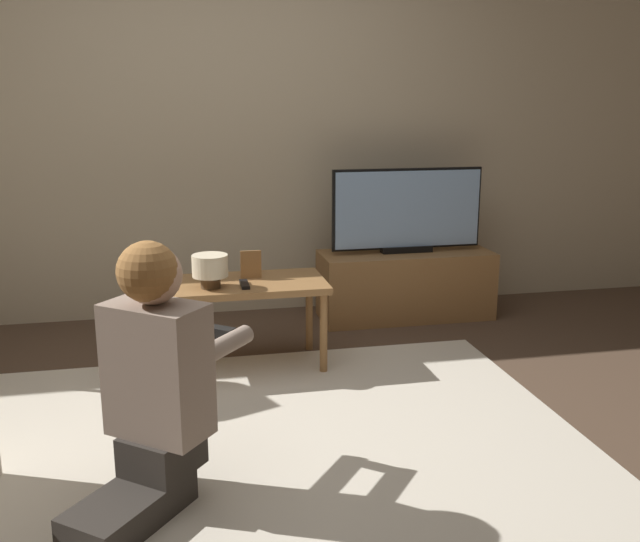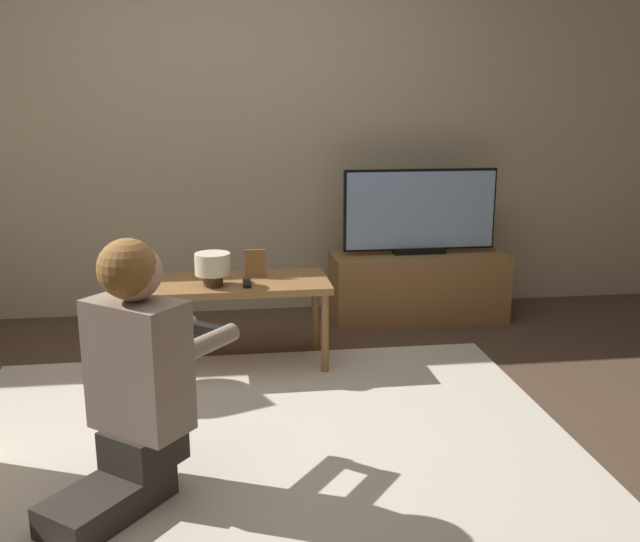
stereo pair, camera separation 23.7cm
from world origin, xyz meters
TOP-DOWN VIEW (x-y plane):
  - ground_plane at (0.00, 0.00)m, footprint 10.00×10.00m
  - wall_back at (0.00, 1.93)m, footprint 10.00×0.06m
  - rug at (0.00, 0.00)m, footprint 2.74×1.97m
  - tv_stand at (1.18, 1.54)m, footprint 1.11×0.41m
  - tv at (1.18, 1.54)m, footprint 0.98×0.08m
  - coffee_table at (0.04, 0.87)m, footprint 0.91×0.46m
  - person_kneeling at (-0.37, -0.39)m, footprint 0.70×0.78m
  - picture_frame at (0.11, 0.93)m, footprint 0.11×0.01m
  - table_lamp at (-0.11, 0.78)m, footprint 0.18×0.18m
  - remote at (0.06, 0.78)m, footprint 0.04×0.15m

SIDE VIEW (x-z plane):
  - ground_plane at x=0.00m, z-range 0.00..0.00m
  - rug at x=0.00m, z-range 0.00..0.02m
  - tv_stand at x=1.18m, z-range 0.00..0.43m
  - coffee_table at x=0.04m, z-range 0.18..0.65m
  - remote at x=0.06m, z-range 0.47..0.49m
  - person_kneeling at x=-0.37m, z-range 0.01..0.95m
  - picture_frame at x=0.11m, z-range 0.47..0.62m
  - table_lamp at x=-0.11m, z-range 0.49..0.66m
  - tv at x=1.18m, z-range 0.44..0.97m
  - wall_back at x=0.00m, z-range 0.00..2.60m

